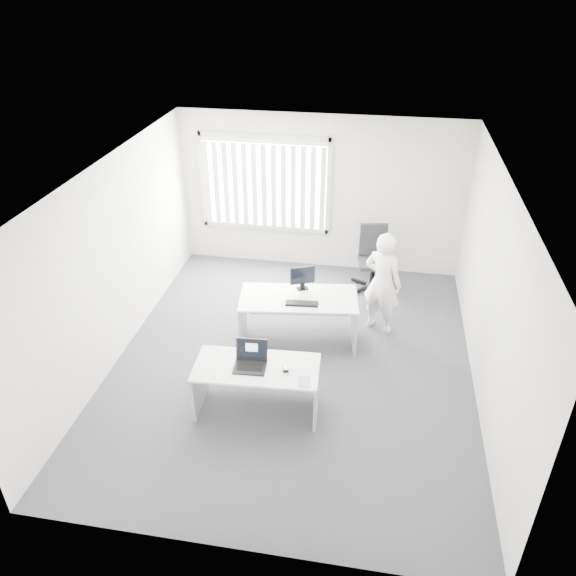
% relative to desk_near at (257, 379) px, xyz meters
% --- Properties ---
extents(ground, '(6.00, 6.00, 0.00)m').
position_rel_desk_near_xyz_m(ground, '(0.28, 1.04, -0.50)').
color(ground, '#47484E').
rests_on(ground, ground).
extents(wall_back, '(5.00, 0.02, 2.80)m').
position_rel_desk_near_xyz_m(wall_back, '(0.28, 4.04, 0.90)').
color(wall_back, beige).
rests_on(wall_back, ground).
extents(wall_front, '(5.00, 0.02, 2.80)m').
position_rel_desk_near_xyz_m(wall_front, '(0.28, -1.96, 0.90)').
color(wall_front, beige).
rests_on(wall_front, ground).
extents(wall_left, '(0.02, 6.00, 2.80)m').
position_rel_desk_near_xyz_m(wall_left, '(-2.22, 1.04, 0.90)').
color(wall_left, beige).
rests_on(wall_left, ground).
extents(wall_right, '(0.02, 6.00, 2.80)m').
position_rel_desk_near_xyz_m(wall_right, '(2.78, 1.04, 0.90)').
color(wall_right, beige).
rests_on(wall_right, ground).
extents(ceiling, '(5.00, 6.00, 0.02)m').
position_rel_desk_near_xyz_m(ceiling, '(0.28, 1.04, 2.30)').
color(ceiling, white).
rests_on(ceiling, wall_back).
extents(window, '(2.32, 0.06, 1.76)m').
position_rel_desk_near_xyz_m(window, '(-0.72, 4.00, 1.05)').
color(window, '#B2B3AE').
rests_on(window, wall_back).
extents(blinds, '(2.20, 0.10, 1.50)m').
position_rel_desk_near_xyz_m(blinds, '(-0.72, 3.94, 1.02)').
color(blinds, white).
rests_on(blinds, wall_back).
extents(desk_near, '(1.57, 0.80, 0.70)m').
position_rel_desk_near_xyz_m(desk_near, '(0.00, 0.00, 0.00)').
color(desk_near, silver).
rests_on(desk_near, ground).
extents(desk_far, '(1.79, 1.01, 0.77)m').
position_rel_desk_near_xyz_m(desk_far, '(0.28, 1.56, 0.05)').
color(desk_far, silver).
rests_on(desk_far, ground).
extents(office_chair, '(0.73, 0.73, 1.12)m').
position_rel_desk_near_xyz_m(office_chair, '(1.29, 3.39, -0.15)').
color(office_chair, black).
rests_on(office_chair, ground).
extents(person, '(0.70, 0.60, 1.63)m').
position_rel_desk_near_xyz_m(person, '(1.46, 2.11, 0.31)').
color(person, white).
rests_on(person, ground).
extents(laptop, '(0.41, 0.37, 0.30)m').
position_rel_desk_near_xyz_m(laptop, '(-0.07, -0.05, 0.35)').
color(laptop, black).
rests_on(laptop, desk_near).
extents(paper_sheet, '(0.31, 0.25, 0.00)m').
position_rel_desk_near_xyz_m(paper_sheet, '(0.42, -0.08, 0.20)').
color(paper_sheet, silver).
rests_on(paper_sheet, desk_near).
extents(mouse, '(0.09, 0.12, 0.04)m').
position_rel_desk_near_xyz_m(mouse, '(0.36, -0.01, 0.22)').
color(mouse, silver).
rests_on(mouse, paper_sheet).
extents(booklet, '(0.17, 0.22, 0.01)m').
position_rel_desk_near_xyz_m(booklet, '(0.62, -0.19, 0.20)').
color(booklet, white).
rests_on(booklet, desk_near).
extents(keyboard, '(0.47, 0.19, 0.02)m').
position_rel_desk_near_xyz_m(keyboard, '(0.35, 1.38, 0.28)').
color(keyboard, black).
rests_on(keyboard, desk_far).
extents(monitor, '(0.38, 0.25, 0.37)m').
position_rel_desk_near_xyz_m(monitor, '(0.30, 1.80, 0.46)').
color(monitor, black).
rests_on(monitor, desk_far).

